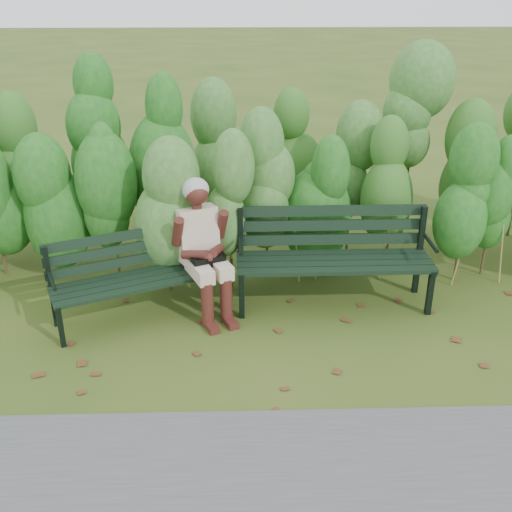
{
  "coord_description": "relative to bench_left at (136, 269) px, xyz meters",
  "views": [
    {
      "loc": [
        -0.15,
        -4.68,
        3.09
      ],
      "look_at": [
        0.0,
        0.35,
        0.75
      ],
      "focal_mm": 42.0,
      "sensor_mm": 36.0,
      "label": 1
    }
  ],
  "objects": [
    {
      "name": "ground",
      "position": [
        1.17,
        -0.63,
        -0.5
      ],
      "size": [
        80.0,
        80.0,
        0.0
      ],
      "primitive_type": "plane",
      "color": "#314915"
    },
    {
      "name": "hedge_band",
      "position": [
        1.17,
        1.24,
        0.76
      ],
      "size": [
        11.04,
        1.67,
        2.42
      ],
      "color": "#47381E",
      "rests_on": "ground"
    },
    {
      "name": "leaf_litter",
      "position": [
        0.55,
        -0.52,
        -0.49
      ],
      "size": [
        5.47,
        2.28,
        0.01
      ],
      "color": "brown",
      "rests_on": "ground"
    },
    {
      "name": "bench_left",
      "position": [
        0.0,
        0.0,
        0.0
      ],
      "size": [
        1.76,
        1.18,
        0.84
      ],
      "color": "black",
      "rests_on": "ground"
    },
    {
      "name": "bench_right",
      "position": [
        1.97,
        0.23,
        0.08
      ],
      "size": [
        1.97,
        0.66,
        0.98
      ],
      "color": "black",
      "rests_on": "ground"
    },
    {
      "name": "seated_woman",
      "position": [
        0.65,
        0.09,
        0.25
      ],
      "size": [
        0.67,
        0.89,
        1.36
      ],
      "color": "beige",
      "rests_on": "ground"
    }
  ]
}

